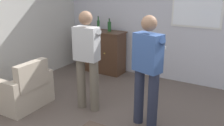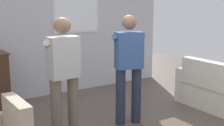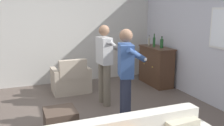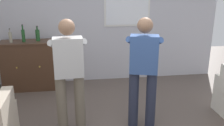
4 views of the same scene
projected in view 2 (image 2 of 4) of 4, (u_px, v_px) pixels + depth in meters
wall_back_with_window at (51, 25)px, 6.15m from camera, size 5.20×0.15×2.80m
person_standing_left at (63, 73)px, 4.14m from camera, size 0.56×0.49×1.68m
person_standing_right at (129, 64)px, 4.71m from camera, size 0.54×0.52×1.68m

